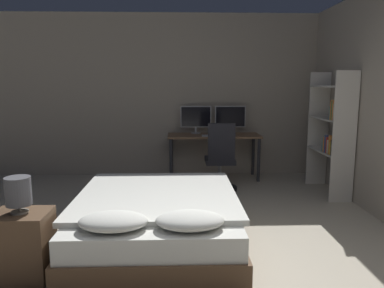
{
  "coord_description": "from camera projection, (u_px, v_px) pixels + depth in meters",
  "views": [
    {
      "loc": [
        -0.37,
        -2.39,
        1.57
      ],
      "look_at": [
        -0.19,
        2.6,
        0.75
      ],
      "focal_mm": 35.0,
      "sensor_mm": 36.0,
      "label": 1
    }
  ],
  "objects": [
    {
      "name": "wall_back",
      "position": [
        200.0,
        96.0,
        6.34
      ],
      "size": [
        12.0,
        0.06,
        2.7
      ],
      "color": "#9E9384",
      "rests_on": "ground_plane"
    },
    {
      "name": "bed",
      "position": [
        157.0,
        219.0,
        3.69
      ],
      "size": [
        1.57,
        1.93,
        0.55
      ],
      "color": "brown",
      "rests_on": "ground_plane"
    },
    {
      "name": "nightstand",
      "position": [
        22.0,
        245.0,
        3.01
      ],
      "size": [
        0.45,
        0.37,
        0.55
      ],
      "color": "brown",
      "rests_on": "ground_plane"
    },
    {
      "name": "bedside_lamp",
      "position": [
        18.0,
        192.0,
        2.94
      ],
      "size": [
        0.2,
        0.2,
        0.29
      ],
      "color": "gray",
      "rests_on": "nightstand"
    },
    {
      "name": "desk",
      "position": [
        214.0,
        140.0,
        6.12
      ],
      "size": [
        1.5,
        0.56,
        0.73
      ],
      "color": "#846042",
      "rests_on": "ground_plane"
    },
    {
      "name": "monitor_left",
      "position": [
        196.0,
        118.0,
        6.22
      ],
      "size": [
        0.51,
        0.16,
        0.46
      ],
      "color": "#B7B7BC",
      "rests_on": "desk"
    },
    {
      "name": "monitor_right",
      "position": [
        230.0,
        118.0,
        6.24
      ],
      "size": [
        0.51,
        0.16,
        0.46
      ],
      "color": "#B7B7BC",
      "rests_on": "desk"
    },
    {
      "name": "keyboard",
      "position": [
        215.0,
        136.0,
        5.93
      ],
      "size": [
        0.41,
        0.13,
        0.02
      ],
      "color": "#B7B7BC",
      "rests_on": "desk"
    },
    {
      "name": "computer_mouse",
      "position": [
        234.0,
        135.0,
        5.94
      ],
      "size": [
        0.07,
        0.05,
        0.04
      ],
      "color": "#B7B7BC",
      "rests_on": "desk"
    },
    {
      "name": "office_chair",
      "position": [
        220.0,
        164.0,
        5.45
      ],
      "size": [
        0.52,
        0.52,
        1.01
      ],
      "color": "black",
      "rests_on": "ground_plane"
    },
    {
      "name": "bookshelf",
      "position": [
        333.0,
        130.0,
        5.17
      ],
      "size": [
        0.31,
        0.94,
        1.72
      ],
      "color": "beige",
      "rests_on": "ground_plane"
    }
  ]
}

